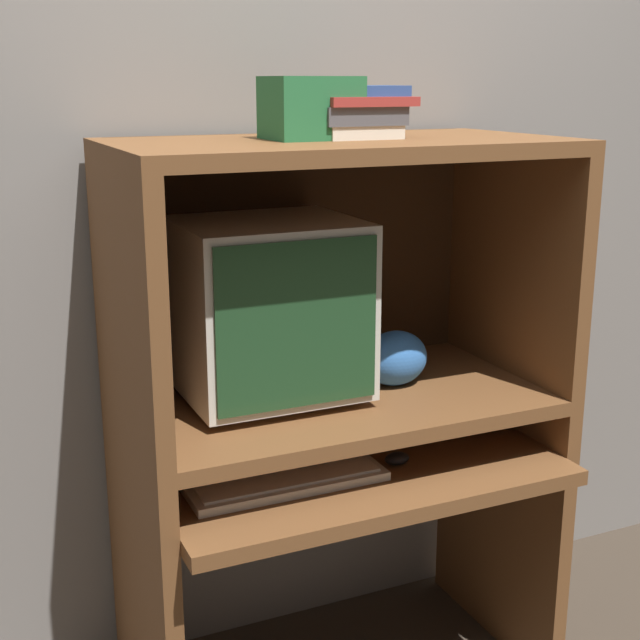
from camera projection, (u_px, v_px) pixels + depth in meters
name	position (u px, v px, depth m)	size (l,w,h in m)	color
wall_back	(283.00, 175.00, 2.35)	(6.00, 0.06, 2.60)	gray
desk_base	(346.00, 540.00, 2.23)	(1.05, 0.64, 0.65)	brown
desk_monitor_shelf	(338.00, 406.00, 2.19)	(1.05, 0.57, 0.14)	brown
hutch_upper	(332.00, 225.00, 2.10)	(1.05, 0.57, 0.61)	brown
crt_monitor	(268.00, 308.00, 2.10)	(0.41, 0.37, 0.43)	beige
keyboard	(286.00, 481.00, 2.01)	(0.46, 0.15, 0.03)	beige
mouse	(397.00, 458.00, 2.13)	(0.06, 0.04, 0.03)	black
snack_bag	(395.00, 358.00, 2.23)	(0.17, 0.13, 0.14)	#336BB7
book_stack	(357.00, 111.00, 2.02)	(0.22, 0.17, 0.12)	beige
storage_box	(311.00, 108.00, 1.99)	(0.20, 0.17, 0.14)	#236638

